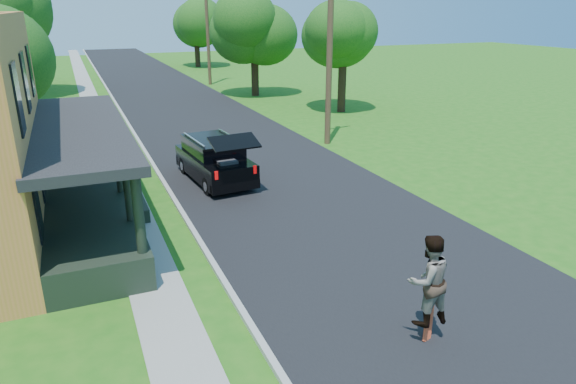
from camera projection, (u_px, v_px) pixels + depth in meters
name	position (u px, v px, depth m)	size (l,w,h in m)	color
ground	(382.00, 266.00, 13.31)	(140.00, 140.00, 0.00)	#1E6113
street	(199.00, 120.00, 30.64)	(8.00, 120.00, 0.02)	black
curb	(129.00, 126.00, 29.15)	(0.15, 120.00, 0.12)	#A0A19C
sidewalk	(100.00, 128.00, 28.58)	(1.30, 120.00, 0.03)	gray
black_suv	(215.00, 160.00, 19.60)	(2.17, 4.82, 2.19)	black
skateboarder	(428.00, 280.00, 9.88)	(0.91, 0.71, 1.87)	black
skateboard	(429.00, 320.00, 10.40)	(0.54, 0.44, 0.88)	#AF2F0F
tree_right_near	(343.00, 34.00, 31.44)	(4.88, 4.85, 7.19)	black
tree_right_mid	(253.00, 23.00, 37.38)	(6.34, 6.53, 8.02)	black
tree_right_far	(195.00, 18.00, 56.25)	(6.15, 6.22, 8.12)	black
utility_pole_near	(330.00, 39.00, 23.64)	(1.76, 0.46, 9.64)	#422F1E
utility_pole_far	(207.00, 19.00, 42.85)	(1.72, 0.54, 10.56)	#422F1E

